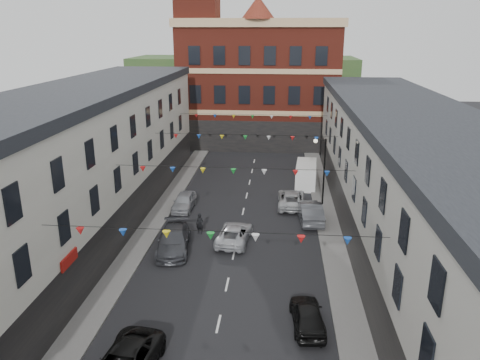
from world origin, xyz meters
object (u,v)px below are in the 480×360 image
(car_left_e, at_px, (184,201))
(white_van, at_px, (306,174))
(car_left_d, at_px, (174,240))
(car_right_f, at_px, (291,199))
(car_right_d, at_px, (308,315))
(pedestrian, at_px, (200,224))
(street_lamp, at_px, (322,163))
(moving_car, at_px, (234,234))
(car_right_e, at_px, (310,211))

(car_left_e, distance_m, white_van, 13.08)
(car_left_d, height_order, white_van, white_van)
(car_right_f, bearing_deg, car_right_d, 92.15)
(car_right_d, xyz_separation_m, pedestrian, (-7.51, 11.02, 0.13))
(street_lamp, height_order, car_left_d, street_lamp)
(white_van, distance_m, pedestrian, 15.07)
(car_left_e, distance_m, moving_car, 7.85)
(car_left_d, height_order, moving_car, car_left_d)
(car_left_d, bearing_deg, car_right_d, -49.35)
(car_left_d, xyz_separation_m, car_left_e, (-0.86, 7.85, -0.06))
(car_left_e, relative_size, pedestrian, 2.54)
(street_lamp, xyz_separation_m, pedestrian, (-9.44, -6.81, -3.10))
(car_left_d, xyz_separation_m, pedestrian, (1.34, 2.93, 0.05))
(car_left_e, bearing_deg, pedestrian, -64.55)
(street_lamp, relative_size, car_right_d, 1.52)
(car_left_e, bearing_deg, car_right_f, 10.56)
(white_van, bearing_deg, car_left_e, -140.58)
(street_lamp, distance_m, car_left_d, 14.86)
(car_right_d, height_order, car_right_e, car_right_e)
(car_left_d, height_order, car_left_e, car_left_d)
(car_right_d, height_order, moving_car, car_right_d)
(car_right_d, bearing_deg, pedestrian, -60.70)
(car_left_d, distance_m, pedestrian, 3.22)
(car_right_e, height_order, pedestrian, car_right_e)
(car_left_d, distance_m, car_left_e, 7.89)
(street_lamp, height_order, pedestrian, street_lamp)
(moving_car, bearing_deg, pedestrian, -17.76)
(car_right_d, distance_m, moving_car, 10.94)
(car_left_e, distance_m, car_right_f, 9.29)
(car_right_e, bearing_deg, car_right_d, 81.77)
(car_right_d, relative_size, pedestrian, 2.46)
(car_right_e, relative_size, moving_car, 1.05)
(moving_car, height_order, white_van, white_van)
(car_right_e, relative_size, pedestrian, 3.06)
(car_right_d, bearing_deg, car_right_f, -93.19)
(white_van, bearing_deg, car_right_d, -88.12)
(car_left_e, xyz_separation_m, moving_car, (4.93, -6.11, -0.05))
(car_right_e, bearing_deg, moving_car, 33.29)
(car_left_d, distance_m, white_van, 18.25)
(car_right_f, distance_m, moving_car, 8.70)
(street_lamp, xyz_separation_m, car_left_d, (-10.78, -9.73, -3.15))
(car_right_e, distance_m, moving_car, 7.19)
(street_lamp, relative_size, car_right_e, 1.22)
(car_right_f, xyz_separation_m, pedestrian, (-6.97, -6.41, 0.11))
(moving_car, height_order, pedestrian, pedestrian)
(street_lamp, bearing_deg, car_left_e, -170.79)
(street_lamp, height_order, car_left_e, street_lamp)
(street_lamp, height_order, car_right_d, street_lamp)
(street_lamp, height_order, car_right_e, street_lamp)
(car_right_e, xyz_separation_m, car_right_f, (-1.42, 3.17, -0.12))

